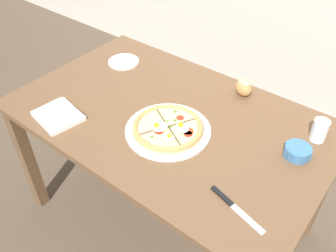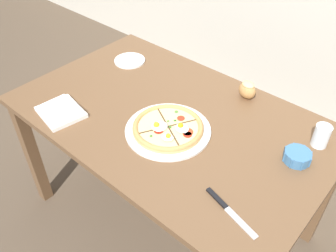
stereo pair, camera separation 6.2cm
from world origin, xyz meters
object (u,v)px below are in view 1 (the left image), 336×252
object	(u,v)px
knife_main	(236,208)
side_saucer	(124,62)
pizza	(168,128)
ramekin_bowl	(298,151)
dining_table	(169,131)
napkin_folded	(58,115)
water_glass	(319,131)
bread_piece_near	(244,87)

from	to	relation	value
knife_main	side_saucer	xyz separation A→B (m)	(-0.98, 0.47, 0.00)
pizza	ramekin_bowl	world-z (taller)	pizza
dining_table	napkin_folded	bearing A→B (deg)	-139.59
water_glass	bread_piece_near	bearing A→B (deg)	167.16
pizza	ramekin_bowl	bearing A→B (deg)	22.36
bread_piece_near	water_glass	world-z (taller)	water_glass
bread_piece_near	knife_main	size ratio (longest dim) A/B	0.46
knife_main	side_saucer	world-z (taller)	same
water_glass	side_saucer	distance (m)	1.06
knife_main	napkin_folded	bearing A→B (deg)	-162.30
knife_main	pizza	bearing A→B (deg)	172.12
ramekin_bowl	napkin_folded	world-z (taller)	ramekin_bowl
ramekin_bowl	water_glass	xyz separation A→B (m)	(0.03, 0.14, 0.02)
bread_piece_near	ramekin_bowl	bearing A→B (deg)	-32.29
dining_table	water_glass	distance (m)	0.65
knife_main	water_glass	xyz separation A→B (m)	(0.09, 0.52, 0.04)
dining_table	water_glass	world-z (taller)	water_glass
bread_piece_near	water_glass	size ratio (longest dim) A/B	1.12
dining_table	napkin_folded	distance (m)	0.50
knife_main	side_saucer	size ratio (longest dim) A/B	1.41
napkin_folded	knife_main	distance (m)	0.87
knife_main	water_glass	bearing A→B (deg)	94.54
napkin_folded	bread_piece_near	distance (m)	0.87
dining_table	side_saucer	world-z (taller)	side_saucer
knife_main	water_glass	distance (m)	0.53
side_saucer	water_glass	bearing A→B (deg)	2.41
dining_table	napkin_folded	size ratio (longest dim) A/B	6.37
dining_table	pizza	distance (m)	0.16
napkin_folded	water_glass	world-z (taller)	water_glass
pizza	napkin_folded	distance (m)	0.50
pizza	side_saucer	distance (m)	0.62
napkin_folded	side_saucer	distance (m)	0.54
dining_table	water_glass	size ratio (longest dim) A/B	14.71
pizza	ramekin_bowl	distance (m)	0.53
ramekin_bowl	water_glass	bearing A→B (deg)	79.28
bread_piece_near	side_saucer	xyz separation A→B (m)	(-0.66, -0.14, -0.04)
dining_table	side_saucer	bearing A→B (deg)	156.28
bread_piece_near	side_saucer	bearing A→B (deg)	-168.42
dining_table	napkin_folded	world-z (taller)	napkin_folded
dining_table	bread_piece_near	distance (m)	0.42
ramekin_bowl	knife_main	world-z (taller)	ramekin_bowl
dining_table	side_saucer	distance (m)	0.53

